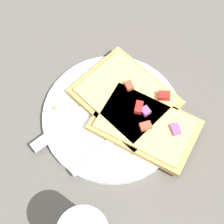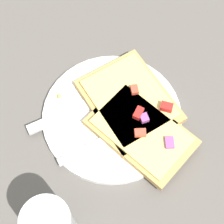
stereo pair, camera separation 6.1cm
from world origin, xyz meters
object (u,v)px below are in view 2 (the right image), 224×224
plate (112,116)px  knife (79,109)px  fork (121,131)px  pizza_slice_main (129,100)px  pizza_slice_corner (141,132)px

plate → knife: size_ratio=1.10×
fork → pizza_slice_main: 0.06m
knife → pizza_slice_main: (0.09, -0.00, 0.01)m
pizza_slice_main → pizza_slice_corner: bearing=-14.0°
fork → knife: knife is taller
pizza_slice_corner → knife: bearing=18.4°
plate → fork: bearing=-73.8°
fork → knife: (-0.06, 0.05, 0.00)m
plate → pizza_slice_main: bearing=26.6°
plate → pizza_slice_main: 0.04m
pizza_slice_main → pizza_slice_corner: size_ratio=1.00×
fork → knife: bearing=121.6°
knife → pizza_slice_corner: bearing=-49.8°
knife → pizza_slice_main: size_ratio=1.11×
fork → pizza_slice_main: bearing=47.3°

